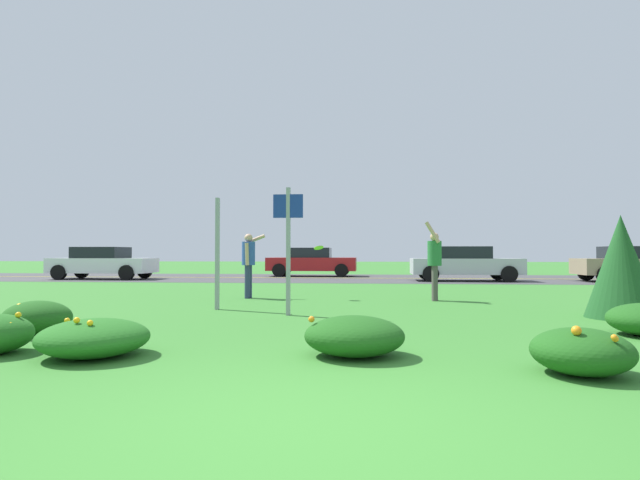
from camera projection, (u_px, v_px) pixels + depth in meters
ground_plane at (352, 297)px, 13.56m from camera, size 120.00×120.00×0.00m
highway_strip at (359, 278)px, 23.79m from camera, size 120.00×8.56×0.01m
highway_center_stripe at (359, 278)px, 23.79m from camera, size 120.00×0.16×0.00m
daylily_clump_front_right at (582, 351)px, 4.83m from camera, size 0.93×0.94×0.49m
daylily_clump_front_left at (94, 338)px, 5.67m from camera, size 1.20×1.21×0.47m
daylily_clump_mid_center at (354, 336)px, 5.70m from camera, size 1.13×1.03×0.45m
daylily_clump_near_camera at (37, 318)px, 7.15m from camera, size 0.94×0.83×0.49m
sign_post_near_path at (217, 253)px, 10.50m from camera, size 0.07×0.10×2.31m
sign_post_by_roadside at (288, 237)px, 9.51m from camera, size 0.56×0.10×2.39m
evergreen_shrub_side at (621, 266)px, 9.07m from camera, size 1.23×1.23×1.85m
person_thrower_blue_shirt at (249, 259)px, 13.16m from camera, size 0.57×0.50×1.67m
person_catcher_green_shirt at (434, 260)px, 12.44m from camera, size 0.42×0.49×1.93m
frisbee_lime at (319, 248)px, 12.91m from camera, size 0.26×0.24×0.15m
car_white_leftmost at (103, 263)px, 23.00m from camera, size 4.50×2.00×1.45m
car_red_center_left at (312, 262)px, 25.96m from camera, size 4.50×2.00×1.45m
car_silver_center_right at (465, 263)px, 21.47m from camera, size 4.50×2.00×1.45m
car_tan_rightmost at (634, 264)px, 20.82m from camera, size 4.50×2.00×1.45m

